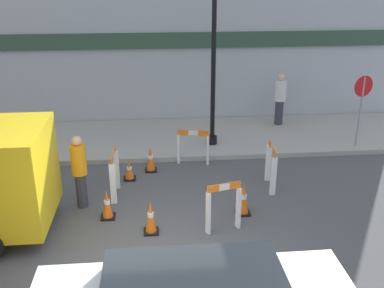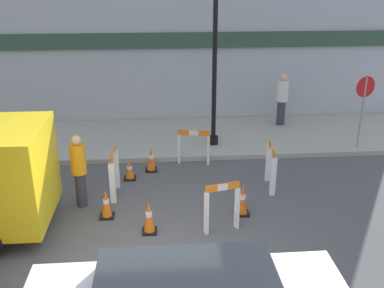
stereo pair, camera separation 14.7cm
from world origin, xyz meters
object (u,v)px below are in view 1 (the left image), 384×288
Objects in this scene: stop_sign at (362,99)px; person_worker at (79,169)px; streetlamp_post at (214,17)px; person_pedestrian at (280,98)px.

person_worker is (-7.51, -2.68, -0.63)m from stop_sign.
person_worker is at bearing -136.19° from streetlamp_post.
person_worker is 0.99× the size of person_pedestrian.
streetlamp_post is 2.74× the size of stop_sign.
stop_sign is at bearing 150.79° from person_pedestrian.
stop_sign is 1.22× the size of person_pedestrian.
person_pedestrian is (2.44, 1.59, -2.71)m from streetlamp_post.
stop_sign reaches higher than person_pedestrian.
streetlamp_post is at bearing 31.83° from person_worker.
streetlamp_post reaches higher than stop_sign.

